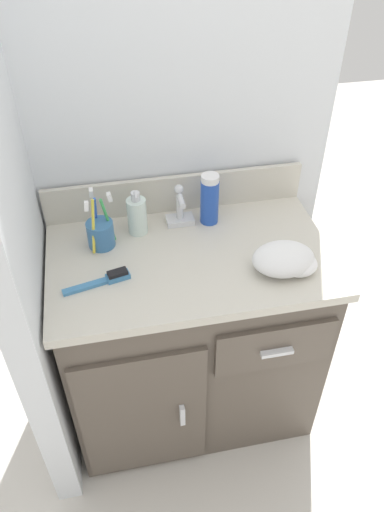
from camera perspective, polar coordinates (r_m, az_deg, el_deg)
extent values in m
plane|color=beige|center=(2.12, -0.15, -16.13)|extent=(6.00, 6.00, 0.00)
cube|color=silver|center=(1.61, -2.48, 16.06)|extent=(1.05, 0.08, 2.20)
cube|color=brown|center=(1.82, -0.17, -9.65)|extent=(0.84, 0.48, 0.75)
cube|color=brown|center=(1.69, -5.49, -17.86)|extent=(0.40, 0.02, 0.60)
cube|color=brown|center=(1.55, 9.47, -10.32)|extent=(0.37, 0.02, 0.18)
cube|color=silver|center=(1.68, -1.12, -17.74)|extent=(0.02, 0.02, 0.09)
cube|color=silver|center=(1.54, 9.69, -10.83)|extent=(0.10, 0.02, 0.01)
cube|color=beige|center=(1.54, -0.19, -0.37)|extent=(0.87, 0.52, 0.03)
ellipsoid|color=#B6B2A4|center=(1.58, -0.19, -2.12)|extent=(0.33, 0.29, 0.16)
cylinder|color=silver|center=(1.63, -0.18, -4.05)|extent=(0.03, 0.03, 0.01)
cube|color=beige|center=(1.69, -1.89, 7.18)|extent=(0.87, 0.02, 0.13)
cube|color=silver|center=(1.65, -1.38, 4.14)|extent=(0.09, 0.06, 0.02)
cylinder|color=silver|center=(1.62, -1.41, 5.63)|extent=(0.02, 0.02, 0.08)
cylinder|color=silver|center=(1.58, -1.23, 6.28)|extent=(0.02, 0.06, 0.02)
sphere|color=silver|center=(1.60, -1.52, 7.64)|extent=(0.03, 0.03, 0.03)
cylinder|color=teal|center=(1.57, -10.39, 2.48)|extent=(0.08, 0.08, 0.09)
cylinder|color=green|center=(1.55, -9.59, 4.07)|extent=(0.04, 0.02, 0.16)
cube|color=white|center=(1.51, -9.42, 6.68)|extent=(0.02, 0.02, 0.03)
cylinder|color=blue|center=(1.57, -10.91, 4.37)|extent=(0.02, 0.04, 0.16)
cube|color=white|center=(1.54, -11.47, 7.13)|extent=(0.01, 0.02, 0.03)
cylinder|color=yellow|center=(1.52, -11.21, 3.27)|extent=(0.03, 0.04, 0.18)
cube|color=white|center=(1.45, -11.99, 5.61)|extent=(0.02, 0.02, 0.03)
cylinder|color=silver|center=(1.59, -6.29, 4.54)|extent=(0.06, 0.06, 0.12)
cylinder|color=silver|center=(1.55, -6.48, 6.78)|extent=(0.03, 0.03, 0.03)
cylinder|color=silver|center=(1.53, -6.45, 6.87)|extent=(0.01, 0.03, 0.01)
cylinder|color=#234CB2|center=(1.62, 2.02, 6.21)|extent=(0.06, 0.06, 0.15)
cylinder|color=white|center=(1.58, 2.09, 8.84)|extent=(0.06, 0.06, 0.02)
cube|color=teal|center=(1.45, -12.13, -3.46)|extent=(0.13, 0.05, 0.01)
cube|color=teal|center=(1.46, -8.46, -2.32)|extent=(0.07, 0.05, 0.02)
cube|color=black|center=(1.45, -8.51, -1.92)|extent=(0.06, 0.04, 0.01)
ellipsoid|color=white|center=(1.48, 10.39, -0.32)|extent=(0.19, 0.14, 0.08)
ellipsoid|color=white|center=(1.49, 12.07, -0.91)|extent=(0.11, 0.10, 0.06)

